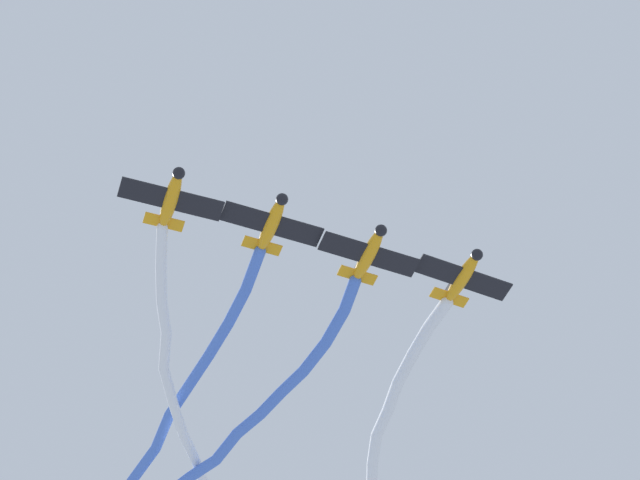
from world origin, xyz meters
name	(u,v)px	position (x,y,z in m)	size (l,w,h in m)	color
airplane_lead	(171,198)	(9.68, -0.90, 70.70)	(6.08, 4.53, 1.53)	orange
smoke_trail_lead	(180,388)	(4.96, -15.32, 70.60)	(11.80, 24.37, 1.06)	white
airplane_left_wing	(272,223)	(3.59, -0.89, 71.00)	(6.03, 4.48, 1.53)	orange
smoke_trail_left_wing	(186,390)	(4.42, -15.95, 71.22)	(3.47, 26.49, 1.89)	#4C75DB
airplane_right_wing	(369,254)	(-2.50, -0.88, 70.70)	(6.06, 4.51, 1.53)	orange
smoke_trail_right_wing	(267,400)	(-0.47, -13.93, 70.05)	(6.62, 22.16, 2.05)	#4C75DB
airplane_slot	(463,277)	(-8.58, -0.86, 71.00)	(6.10, 4.56, 1.53)	orange
smoke_trail_slot	(393,414)	(-9.69, -14.85, 72.76)	(5.22, 24.18, 4.34)	white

